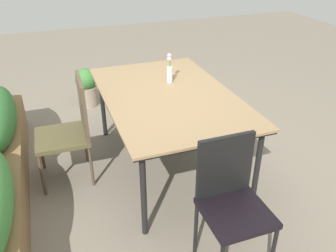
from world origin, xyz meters
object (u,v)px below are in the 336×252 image
dining_table (168,99)px  flower_vase (170,69)px  chair_far_side (71,126)px  potted_plant (87,87)px  chair_end_left (231,197)px

dining_table → flower_vase: (0.26, -0.11, 0.18)m
chair_far_side → flower_vase: (0.13, -1.00, 0.38)m
dining_table → potted_plant: bearing=18.1°
chair_end_left → dining_table: bearing=-90.2°
chair_end_left → flower_vase: (1.49, -0.11, 0.36)m
chair_far_side → potted_plant: (1.53, -0.34, -0.26)m
flower_vase → chair_far_side: bearing=97.2°
chair_far_side → chair_end_left: bearing=-145.9°
dining_table → chair_end_left: size_ratio=1.89×
flower_vase → potted_plant: bearing=25.0°
flower_vase → potted_plant: 1.68m
potted_plant → flower_vase: bearing=-155.0°
chair_far_side → flower_vase: size_ratio=3.36×
dining_table → flower_vase: size_ratio=6.18×
chair_far_side → flower_vase: bearing=-81.6°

